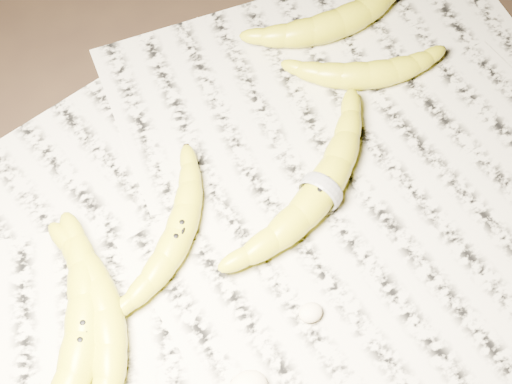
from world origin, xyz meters
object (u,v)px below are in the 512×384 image
banana_center (178,234)px  banana_upper_a (338,21)px  banana_left_b (105,315)px  banana_taped (321,190)px  banana_left_a (82,336)px  banana_upper_b (368,73)px

banana_center → banana_upper_a: size_ratio=0.90×
banana_left_b → banana_taped: 0.27m
banana_left_a → banana_left_b: size_ratio=1.17×
banana_left_b → banana_center: (0.11, 0.05, -0.00)m
banana_taped → banana_upper_b: bearing=12.3°
banana_taped → banana_upper_b: banana_taped is taller
banana_center → banana_upper_b: bearing=-27.4°
banana_left_a → banana_upper_b: banana_left_a is taller
banana_left_a → banana_upper_b: size_ratio=1.36×
banana_left_a → banana_taped: (0.30, 0.04, -0.00)m
banana_taped → banana_upper_a: bearing=26.1°
banana_left_b → banana_upper_b: banana_left_b is taller
banana_left_b → banana_upper_b: (0.41, 0.15, -0.00)m
banana_taped → banana_upper_b: 0.18m
banana_left_a → banana_upper_b: 0.47m
banana_left_a → banana_upper_b: bearing=-41.2°
banana_left_a → banana_taped: 0.30m
banana_taped → banana_upper_b: size_ratio=1.41×
banana_left_a → banana_taped: same height
banana_left_a → banana_center: bearing=-35.9°
banana_taped → banana_upper_b: (0.14, 0.12, -0.00)m
banana_center → banana_upper_a: (0.31, 0.18, 0.00)m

